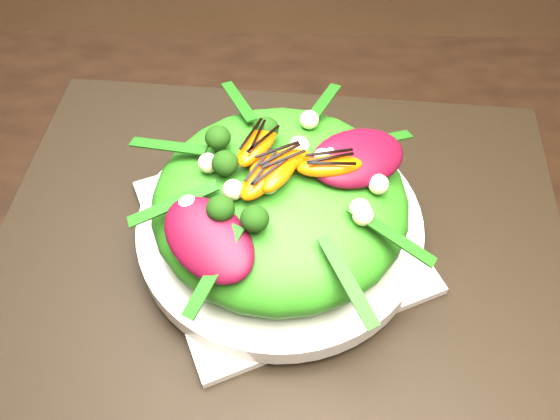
{
  "coord_description": "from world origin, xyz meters",
  "views": [
    {
      "loc": [
        -0.04,
        -0.21,
        1.23
      ],
      "look_at": [
        -0.05,
        0.12,
        0.8
      ],
      "focal_mm": 38.0,
      "sensor_mm": 36.0,
      "label": 1
    }
  ],
  "objects_px": {
    "plate_base": "(280,235)",
    "dining_table": "(331,368)",
    "placemat": "(280,239)",
    "salad_bowl": "(280,226)",
    "orange_segment": "(276,159)",
    "lettuce_mound": "(280,202)"
  },
  "relations": [
    {
      "from": "plate_base",
      "to": "orange_segment",
      "type": "xyz_separation_m",
      "value": [
        -0.0,
        0.01,
        0.1
      ]
    },
    {
      "from": "dining_table",
      "to": "orange_segment",
      "type": "xyz_separation_m",
      "value": [
        -0.05,
        0.13,
        0.13
      ]
    },
    {
      "from": "placemat",
      "to": "lettuce_mound",
      "type": "distance_m",
      "value": 0.06
    },
    {
      "from": "plate_base",
      "to": "salad_bowl",
      "type": "distance_m",
      "value": 0.01
    },
    {
      "from": "placemat",
      "to": "salad_bowl",
      "type": "relative_size",
      "value": 2.06
    },
    {
      "from": "dining_table",
      "to": "lettuce_mound",
      "type": "bearing_deg",
      "value": 111.35
    },
    {
      "from": "placemat",
      "to": "plate_base",
      "type": "relative_size",
      "value": 2.39
    },
    {
      "from": "lettuce_mound",
      "to": "orange_segment",
      "type": "height_order",
      "value": "orange_segment"
    },
    {
      "from": "salad_bowl",
      "to": "lettuce_mound",
      "type": "distance_m",
      "value": 0.04
    },
    {
      "from": "plate_base",
      "to": "placemat",
      "type": "bearing_deg",
      "value": 0.0
    },
    {
      "from": "placemat",
      "to": "plate_base",
      "type": "distance_m",
      "value": 0.01
    },
    {
      "from": "dining_table",
      "to": "placemat",
      "type": "height_order",
      "value": "dining_table"
    },
    {
      "from": "plate_base",
      "to": "salad_bowl",
      "type": "bearing_deg",
      "value": 0.0
    },
    {
      "from": "lettuce_mound",
      "to": "orange_segment",
      "type": "distance_m",
      "value": 0.05
    },
    {
      "from": "dining_table",
      "to": "salad_bowl",
      "type": "relative_size",
      "value": 6.0
    },
    {
      "from": "placemat",
      "to": "salad_bowl",
      "type": "distance_m",
      "value": 0.02
    },
    {
      "from": "dining_table",
      "to": "salad_bowl",
      "type": "height_order",
      "value": "dining_table"
    },
    {
      "from": "salad_bowl",
      "to": "plate_base",
      "type": "bearing_deg",
      "value": 0.0
    },
    {
      "from": "orange_segment",
      "to": "lettuce_mound",
      "type": "bearing_deg",
      "value": -70.31
    },
    {
      "from": "plate_base",
      "to": "dining_table",
      "type": "bearing_deg",
      "value": -68.65
    },
    {
      "from": "dining_table",
      "to": "placemat",
      "type": "xyz_separation_m",
      "value": [
        -0.05,
        0.12,
        0.02
      ]
    },
    {
      "from": "lettuce_mound",
      "to": "placemat",
      "type": "bearing_deg",
      "value": 90.0
    }
  ]
}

